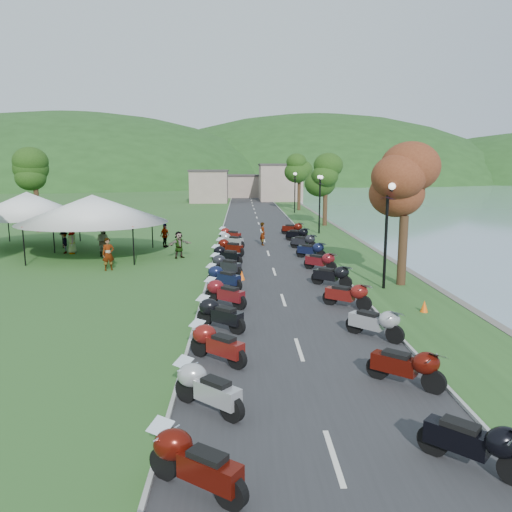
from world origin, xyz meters
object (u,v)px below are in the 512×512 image
object	(u,v)px
pedestrian_a	(109,270)
pedestrian_b	(104,256)
vendor_tent_main	(94,226)
pedestrian_c	(65,253)

from	to	relation	value
pedestrian_a	pedestrian_b	xyz separation A→B (m)	(-1.51, 4.59, 0.00)
vendor_tent_main	pedestrian_c	distance (m)	3.27
pedestrian_b	pedestrian_c	bearing A→B (deg)	1.91
vendor_tent_main	pedestrian_b	world-z (taller)	vendor_tent_main
vendor_tent_main	pedestrian_c	xyz separation A→B (m)	(-2.36, 1.06, -2.00)
vendor_tent_main	pedestrian_a	xyz separation A→B (m)	(2.10, -4.72, -2.00)
pedestrian_a	pedestrian_c	size ratio (longest dim) A/B	1.22
vendor_tent_main	pedestrian_b	bearing A→B (deg)	-11.83
pedestrian_a	pedestrian_c	bearing A→B (deg)	101.13
pedestrian_b	vendor_tent_main	bearing A→B (deg)	12.01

